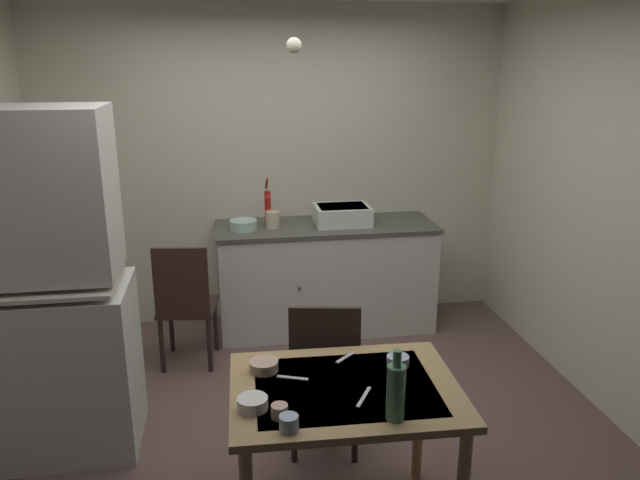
# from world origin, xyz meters

# --- Properties ---
(ground_plane) EXTENTS (4.82, 4.82, 0.00)m
(ground_plane) POSITION_xyz_m (0.00, 0.00, 0.00)
(ground_plane) COLOR brown
(wall_back) EXTENTS (3.92, 0.10, 2.61)m
(wall_back) POSITION_xyz_m (0.00, 1.77, 1.30)
(wall_back) COLOR beige
(wall_back) RESTS_ON ground
(wall_right) EXTENTS (0.10, 3.55, 2.61)m
(wall_right) POSITION_xyz_m (1.96, 0.00, 1.30)
(wall_right) COLOR beige
(wall_right) RESTS_ON ground
(hutch_cabinet) EXTENTS (0.90, 0.60, 1.96)m
(hutch_cabinet) POSITION_xyz_m (-1.44, 0.02, 0.92)
(hutch_cabinet) COLOR silver
(hutch_cabinet) RESTS_ON ground
(counter_cabinet) EXTENTS (1.77, 0.64, 0.89)m
(counter_cabinet) POSITION_xyz_m (0.37, 1.40, 0.45)
(counter_cabinet) COLOR silver
(counter_cabinet) RESTS_ON ground
(sink_basin) EXTENTS (0.44, 0.34, 0.15)m
(sink_basin) POSITION_xyz_m (0.50, 1.40, 0.97)
(sink_basin) COLOR silver
(sink_basin) RESTS_ON counter_cabinet
(hand_pump) EXTENTS (0.05, 0.27, 0.39)m
(hand_pump) POSITION_xyz_m (-0.09, 1.45, 1.06)
(hand_pump) COLOR #B21E19
(hand_pump) RESTS_ON counter_cabinet
(mixing_bowl_counter) EXTENTS (0.21, 0.21, 0.08)m
(mixing_bowl_counter) POSITION_xyz_m (-0.30, 1.35, 0.93)
(mixing_bowl_counter) COLOR #ADD1C1
(mixing_bowl_counter) RESTS_ON counter_cabinet
(stoneware_crock) EXTENTS (0.11, 0.11, 0.13)m
(stoneware_crock) POSITION_xyz_m (-0.06, 1.38, 0.96)
(stoneware_crock) COLOR beige
(stoneware_crock) RESTS_ON counter_cabinet
(dining_table) EXTENTS (1.05, 0.80, 0.77)m
(dining_table) POSITION_xyz_m (0.07, -0.91, 0.66)
(dining_table) COLOR #A78755
(dining_table) RESTS_ON ground
(chair_far_side) EXTENTS (0.46, 0.46, 0.95)m
(chair_far_side) POSITION_xyz_m (0.08, -0.29, 0.50)
(chair_far_side) COLOR #2D2322
(chair_far_side) RESTS_ON ground
(chair_by_counter) EXTENTS (0.45, 0.45, 0.95)m
(chair_by_counter) POSITION_xyz_m (-0.74, 0.88, 0.49)
(chair_by_counter) COLOR #30201E
(chair_by_counter) RESTS_ON ground
(serving_bowl_wide) EXTENTS (0.11, 0.11, 0.05)m
(serving_bowl_wide) POSITION_xyz_m (0.36, -0.75, 0.80)
(serving_bowl_wide) COLOR #9EB2C6
(serving_bowl_wide) RESTS_ON dining_table
(soup_bowl_small) EXTENTS (0.13, 0.13, 0.05)m
(soup_bowl_small) POSITION_xyz_m (-0.35, -1.03, 0.80)
(soup_bowl_small) COLOR white
(soup_bowl_small) RESTS_ON dining_table
(sauce_dish) EXTENTS (0.14, 0.14, 0.05)m
(sauce_dish) POSITION_xyz_m (-0.28, -0.71, 0.80)
(sauce_dish) COLOR tan
(sauce_dish) RESTS_ON dining_table
(teacup_cream) EXTENTS (0.07, 0.07, 0.06)m
(teacup_cream) POSITION_xyz_m (-0.25, -1.11, 0.80)
(teacup_cream) COLOR tan
(teacup_cream) RESTS_ON dining_table
(mug_dark) EXTENTS (0.08, 0.08, 0.06)m
(mug_dark) POSITION_xyz_m (-0.22, -1.20, 0.81)
(mug_dark) COLOR #9EB2C6
(mug_dark) RESTS_ON dining_table
(glass_bottle) EXTENTS (0.08, 0.08, 0.31)m
(glass_bottle) POSITION_xyz_m (0.22, -1.19, 0.90)
(glass_bottle) COLOR #4C7F56
(glass_bottle) RESTS_ON dining_table
(table_knife) EXTENTS (0.10, 0.16, 0.00)m
(table_knife) POSITION_xyz_m (0.13, -1.01, 0.78)
(table_knife) COLOR silver
(table_knife) RESTS_ON dining_table
(teaspoon_near_bowl) EXTENTS (0.12, 0.11, 0.00)m
(teaspoon_near_bowl) POSITION_xyz_m (0.12, -0.64, 0.78)
(teaspoon_near_bowl) COLOR beige
(teaspoon_near_bowl) RESTS_ON dining_table
(teaspoon_by_cup) EXTENTS (0.15, 0.07, 0.00)m
(teaspoon_by_cup) POSITION_xyz_m (-0.16, -0.80, 0.78)
(teaspoon_by_cup) COLOR beige
(teaspoon_by_cup) RESTS_ON dining_table
(pendant_bulb) EXTENTS (0.08, 0.08, 0.08)m
(pendant_bulb) POSITION_xyz_m (-0.04, -0.00, 2.25)
(pendant_bulb) COLOR #F9EFCC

